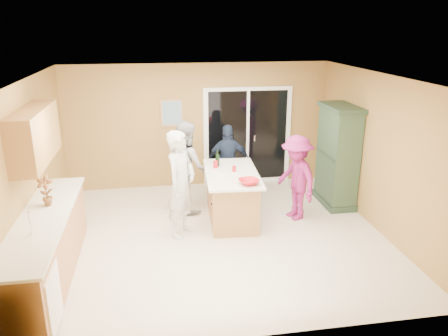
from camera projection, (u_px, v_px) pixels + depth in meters
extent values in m
plane|color=silver|center=(216.00, 236.00, 7.26)|extent=(5.50, 5.50, 0.00)
cube|color=silver|center=(215.00, 78.00, 6.43)|extent=(5.50, 5.00, 0.10)
cube|color=tan|center=(199.00, 126.00, 9.18)|extent=(5.50, 0.10, 2.60)
cube|color=tan|center=(250.00, 234.00, 4.50)|extent=(5.50, 0.10, 2.60)
cube|color=tan|center=(31.00, 171.00, 6.42)|extent=(0.10, 5.00, 2.60)
cube|color=tan|center=(379.00, 153.00, 7.27)|extent=(0.10, 5.00, 2.60)
cube|color=#BA7848|center=(46.00, 250.00, 5.90)|extent=(0.60, 3.00, 0.90)
cube|color=white|center=(26.00, 302.00, 4.88)|extent=(0.62, 0.60, 0.72)
cube|color=white|center=(43.00, 218.00, 5.75)|extent=(0.65, 3.05, 0.04)
cylinder|color=silver|center=(30.00, 223.00, 5.22)|extent=(0.02, 0.02, 0.30)
cube|color=#BA7848|center=(35.00, 136.00, 6.08)|extent=(0.35, 1.60, 0.75)
cube|color=white|center=(247.00, 136.00, 9.40)|extent=(1.90, 0.05, 2.10)
cube|color=black|center=(248.00, 136.00, 9.38)|extent=(1.70, 0.03, 1.94)
cube|color=white|center=(248.00, 136.00, 9.38)|extent=(0.06, 0.04, 1.94)
cube|color=silver|center=(254.00, 138.00, 9.41)|extent=(0.02, 0.03, 0.12)
cube|color=tan|center=(172.00, 113.00, 8.99)|extent=(0.46, 0.03, 0.56)
cube|color=teal|center=(172.00, 113.00, 8.97)|extent=(0.38, 0.02, 0.48)
cube|color=#BA7848|center=(231.00, 197.00, 7.76)|extent=(0.86, 1.53, 0.84)
cube|color=white|center=(232.00, 174.00, 7.62)|extent=(1.01, 1.73, 0.04)
cube|color=black|center=(231.00, 216.00, 7.88)|extent=(0.78, 1.45, 0.10)
cube|color=#243A29|center=(334.00, 200.00, 8.57)|extent=(0.54, 1.01, 0.11)
cube|color=#334D37|center=(338.00, 156.00, 8.29)|extent=(0.48, 0.96, 1.80)
cube|color=#243A29|center=(342.00, 107.00, 7.99)|extent=(0.56, 1.05, 0.08)
imported|color=silver|center=(181.00, 184.00, 7.04)|extent=(0.71, 0.78, 1.78)
imported|color=gray|center=(186.00, 166.00, 8.07)|extent=(0.89, 1.00, 1.70)
imported|color=#1C253D|center=(228.00, 162.00, 8.65)|extent=(0.89, 0.41, 1.50)
imported|color=#8C1E5C|center=(296.00, 178.00, 7.70)|extent=(0.82, 1.11, 1.53)
imported|color=red|center=(249.00, 182.00, 7.06)|extent=(0.39, 0.39, 0.08)
imported|color=red|center=(46.00, 191.00, 6.03)|extent=(0.25, 0.18, 0.44)
cylinder|color=red|center=(216.00, 164.00, 7.85)|extent=(0.09, 0.09, 0.13)
cylinder|color=red|center=(234.00, 169.00, 7.66)|extent=(0.09, 0.09, 0.10)
cylinder|color=black|center=(218.00, 160.00, 7.93)|extent=(0.07, 0.07, 0.22)
cylinder|color=black|center=(218.00, 152.00, 7.88)|extent=(0.03, 0.03, 0.08)
cylinder|color=white|center=(218.00, 175.00, 7.47)|extent=(0.28, 0.28, 0.01)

